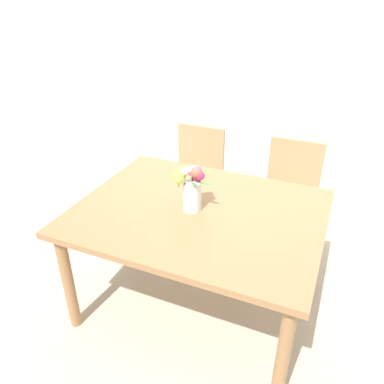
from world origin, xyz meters
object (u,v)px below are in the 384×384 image
(dining_table, at_px, (199,221))
(chair_right, at_px, (290,189))
(chair_left, at_px, (196,171))
(flower_vase, at_px, (191,186))

(dining_table, distance_m, chair_right, 1.02)
(dining_table, bearing_deg, chair_left, 113.77)
(dining_table, height_order, flower_vase, flower_vase)
(chair_right, distance_m, flower_vase, 1.10)
(chair_left, xyz_separation_m, flower_vase, (0.35, -0.93, 0.39))
(chair_left, distance_m, flower_vase, 1.07)
(flower_vase, bearing_deg, chair_left, 110.94)
(chair_left, distance_m, chair_right, 0.81)
(dining_table, xyz_separation_m, chair_left, (-0.41, 0.92, -0.15))
(chair_left, height_order, chair_right, same)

